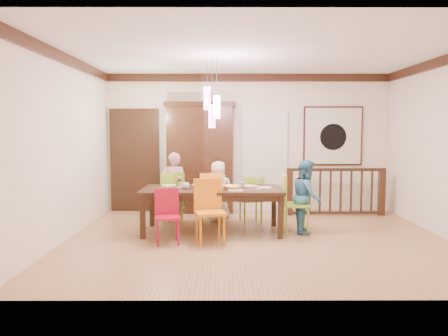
{
  "coord_description": "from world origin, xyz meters",
  "views": [
    {
      "loc": [
        -0.54,
        -6.8,
        1.73
      ],
      "look_at": [
        -0.52,
        0.54,
        1.09
      ],
      "focal_mm": 35.0,
      "sensor_mm": 36.0,
      "label": 1
    }
  ],
  "objects_px": {
    "chair_far_left": "(172,193)",
    "balustrade": "(336,191)",
    "person_far_mid": "(218,191)",
    "china_hutch": "(200,157)",
    "dining_table": "(212,193)",
    "person_far_left": "(174,187)",
    "person_end_right": "(306,196)",
    "chair_end_right": "(296,200)"
  },
  "relations": [
    {
      "from": "china_hutch",
      "to": "person_far_left",
      "type": "height_order",
      "value": "china_hutch"
    },
    {
      "from": "person_far_left",
      "to": "chair_end_right",
      "type": "bearing_deg",
      "value": 152.78
    },
    {
      "from": "dining_table",
      "to": "person_far_left",
      "type": "height_order",
      "value": "person_far_left"
    },
    {
      "from": "chair_end_right",
      "to": "person_far_mid",
      "type": "relative_size",
      "value": 0.85
    },
    {
      "from": "chair_far_left",
      "to": "person_end_right",
      "type": "height_order",
      "value": "person_end_right"
    },
    {
      "from": "dining_table",
      "to": "person_end_right",
      "type": "distance_m",
      "value": 1.59
    },
    {
      "from": "china_hutch",
      "to": "person_end_right",
      "type": "relative_size",
      "value": 1.87
    },
    {
      "from": "chair_far_left",
      "to": "china_hutch",
      "type": "xyz_separation_m",
      "value": [
        0.47,
        1.01,
        0.61
      ]
    },
    {
      "from": "person_far_left",
      "to": "person_far_mid",
      "type": "bearing_deg",
      "value": 176.4
    },
    {
      "from": "china_hutch",
      "to": "person_far_mid",
      "type": "relative_size",
      "value": 2.0
    },
    {
      "from": "china_hutch",
      "to": "dining_table",
      "type": "bearing_deg",
      "value": -80.79
    },
    {
      "from": "person_far_left",
      "to": "dining_table",
      "type": "bearing_deg",
      "value": 126.2
    },
    {
      "from": "person_end_right",
      "to": "china_hutch",
      "type": "bearing_deg",
      "value": 52.72
    },
    {
      "from": "chair_far_left",
      "to": "china_hutch",
      "type": "distance_m",
      "value": 1.27
    },
    {
      "from": "person_end_right",
      "to": "person_far_left",
      "type": "bearing_deg",
      "value": 77.27
    },
    {
      "from": "china_hutch",
      "to": "balustrade",
      "type": "distance_m",
      "value": 2.86
    },
    {
      "from": "person_far_mid",
      "to": "china_hutch",
      "type": "bearing_deg",
      "value": -67.94
    },
    {
      "from": "dining_table",
      "to": "person_far_left",
      "type": "xyz_separation_m",
      "value": [
        -0.73,
        0.82,
        -0.02
      ]
    },
    {
      "from": "china_hutch",
      "to": "person_end_right",
      "type": "xyz_separation_m",
      "value": [
        1.88,
        -1.82,
        -0.54
      ]
    },
    {
      "from": "dining_table",
      "to": "person_far_mid",
      "type": "height_order",
      "value": "person_far_mid"
    },
    {
      "from": "chair_end_right",
      "to": "person_far_left",
      "type": "relative_size",
      "value": 0.74
    },
    {
      "from": "dining_table",
      "to": "chair_far_left",
      "type": "distance_m",
      "value": 1.12
    },
    {
      "from": "person_far_left",
      "to": "person_far_mid",
      "type": "xyz_separation_m",
      "value": [
        0.83,
        0.03,
        -0.08
      ]
    },
    {
      "from": "person_far_mid",
      "to": "person_end_right",
      "type": "xyz_separation_m",
      "value": [
        1.49,
        -0.85,
        0.04
      ]
    },
    {
      "from": "person_end_right",
      "to": "balustrade",
      "type": "bearing_deg",
      "value": -23.85
    },
    {
      "from": "china_hutch",
      "to": "person_far_left",
      "type": "relative_size",
      "value": 1.76
    },
    {
      "from": "person_far_mid",
      "to": "person_end_right",
      "type": "distance_m",
      "value": 1.72
    },
    {
      "from": "person_far_left",
      "to": "china_hutch",
      "type": "bearing_deg",
      "value": -119.3
    },
    {
      "from": "dining_table",
      "to": "person_far_left",
      "type": "distance_m",
      "value": 1.1
    },
    {
      "from": "chair_far_left",
      "to": "balustrade",
      "type": "xyz_separation_m",
      "value": [
        3.23,
        0.66,
        -0.05
      ]
    },
    {
      "from": "person_end_right",
      "to": "chair_far_left",
      "type": "bearing_deg",
      "value": 77.65
    },
    {
      "from": "chair_end_right",
      "to": "person_end_right",
      "type": "xyz_separation_m",
      "value": [
        0.19,
        0.02,
        0.05
      ]
    },
    {
      "from": "chair_end_right",
      "to": "person_far_mid",
      "type": "bearing_deg",
      "value": 55.88
    },
    {
      "from": "china_hutch",
      "to": "person_end_right",
      "type": "height_order",
      "value": "china_hutch"
    },
    {
      "from": "person_far_left",
      "to": "person_far_mid",
      "type": "height_order",
      "value": "person_far_left"
    },
    {
      "from": "dining_table",
      "to": "chair_end_right",
      "type": "xyz_separation_m",
      "value": [
        1.4,
        -0.03,
        -0.12
      ]
    },
    {
      "from": "chair_end_right",
      "to": "balustrade",
      "type": "xyz_separation_m",
      "value": [
        1.06,
        1.5,
        -0.06
      ]
    },
    {
      "from": "dining_table",
      "to": "balustrade",
      "type": "distance_m",
      "value": 2.88
    },
    {
      "from": "dining_table",
      "to": "chair_far_left",
      "type": "bearing_deg",
      "value": 133.49
    },
    {
      "from": "balustrade",
      "to": "person_end_right",
      "type": "distance_m",
      "value": 1.72
    },
    {
      "from": "person_far_left",
      "to": "person_end_right",
      "type": "xyz_separation_m",
      "value": [
        2.32,
        -0.82,
        -0.04
      ]
    },
    {
      "from": "chair_far_left",
      "to": "dining_table",
      "type": "bearing_deg",
      "value": 125.23
    }
  ]
}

